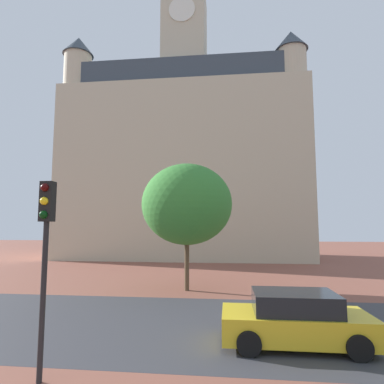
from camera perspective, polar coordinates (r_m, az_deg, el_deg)
ground_plane at (r=13.69m, az=-2.47°, el=-20.02°), size 120.00×120.00×0.00m
street_asphalt_strip at (r=11.98m, az=-3.89°, el=-22.04°), size 120.00×7.65×0.00m
landmark_building at (r=35.88m, az=-1.26°, el=6.04°), size 25.33×10.76×34.42m
car_yellow at (r=10.16m, az=17.71°, el=-20.65°), size 4.06×2.11×1.45m
traffic_light_pole at (r=7.90m, az=-24.47°, el=-7.54°), size 0.28×0.34×4.30m
tree_curb_far at (r=17.14m, az=-0.90°, el=-2.17°), size 4.77×4.77×6.62m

